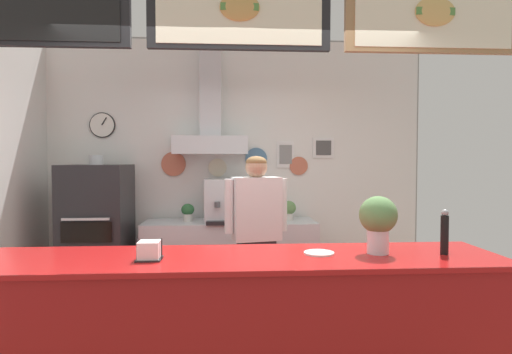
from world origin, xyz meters
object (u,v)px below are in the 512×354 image
Objects in this scene: potted_rosemary at (288,209)px; napkin_holder at (149,251)px; potted_sage at (256,210)px; pizza_oven at (97,238)px; pepper_grinder at (445,232)px; espresso_machine at (226,201)px; basil_vase at (378,221)px; shop_worker at (256,240)px; potted_thyme at (188,212)px; condiment_plate at (319,253)px.

napkin_holder is at bearing -117.89° from potted_rosemary.
pizza_oven is at bearing -175.85° from potted_sage.
pizza_oven is 3.38m from pepper_grinder.
pizza_oven is 3.33× the size of espresso_machine.
pepper_grinder is (1.84, 0.03, 0.09)m from napkin_holder.
potted_sage is at bearing 107.79° from basil_vase.
shop_worker is 1.16m from potted_thyme.
shop_worker reaches higher than condiment_plate.
pizza_oven is 5.76× the size of pepper_grinder.
pepper_grinder is at bearing -7.13° from basil_vase.
pizza_oven reaches higher than shop_worker.
potted_rosemary is 1.41× the size of napkin_holder.
basil_vase is (1.40, -2.06, 0.18)m from potted_thyme.
shop_worker reaches higher than potted_sage.
espresso_machine is 1.73× the size of pepper_grinder.
potted_rosemary is at bearing 97.81° from basil_vase.
pizza_oven is 2.07m from potted_rosemary.
basil_vase is (0.98, -2.02, 0.06)m from espresso_machine.
espresso_machine is at bearing -174.99° from potted_rosemary.
basil_vase is (1.43, 0.08, 0.16)m from napkin_holder.
potted_sage is (0.06, 0.87, 0.16)m from shop_worker.
pepper_grinder is (1.81, -2.11, 0.11)m from potted_thyme.
pizza_oven reaches higher than potted_rosemary.
potted_rosemary is 2.24m from pepper_grinder.
pepper_grinder reaches higher than potted_rosemary.
napkin_holder is at bearing -176.81° from basil_vase.
napkin_holder is at bearing -175.12° from condiment_plate.
potted_rosemary is (0.42, 0.94, 0.16)m from shop_worker.
condiment_plate is (1.95, -1.88, 0.23)m from pizza_oven.
potted_sage is 2.33m from pepper_grinder.
pepper_grinder reaches higher than potted_sage.
espresso_machine is at bearing 77.92° from napkin_holder.
espresso_machine is 1.34× the size of basil_vase.
basil_vase reaches higher than condiment_plate.
shop_worker is at bearing 133.07° from pepper_grinder.
condiment_plate is at bearing -92.58° from potted_rosemary.
potted_thyme is 2.14m from napkin_holder.
shop_worker is at bearing 121.65° from basil_vase.
pepper_grinder is 0.80m from condiment_plate.
condiment_plate is (0.27, -2.01, -0.04)m from potted_sage.
condiment_plate is at bearing -63.46° from potted_thyme.
condiment_plate is at bearing -44.00° from pizza_oven.
potted_sage is at bearing -0.24° from espresso_machine.
espresso_machine is at bearing 106.63° from condiment_plate.
espresso_machine is 0.44m from potted_thyme.
napkin_holder is at bearing -102.08° from espresso_machine.
espresso_machine is 2.10m from condiment_plate.
pepper_grinder is at bearing -71.88° from potted_rosemary.
potted_thyme is 2.29m from condiment_plate.
pepper_grinder is at bearing -49.33° from potted_thyme.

